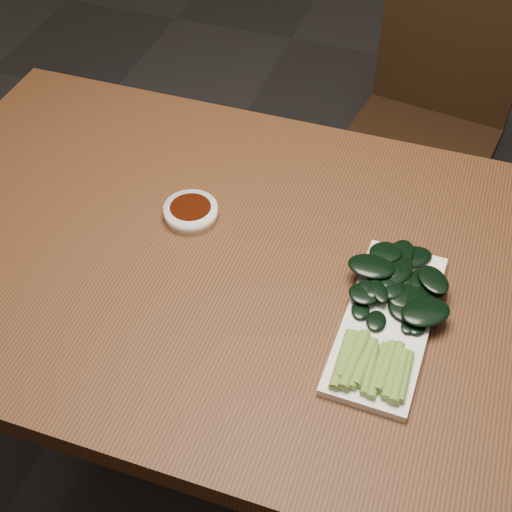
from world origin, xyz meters
name	(u,v)px	position (x,y,z in m)	size (l,w,h in m)	color
ground	(270,476)	(0.00, 0.00, 0.00)	(6.00, 6.00, 0.00)	#2C2929
table	(275,293)	(0.00, 0.00, 0.68)	(1.40, 0.80, 0.75)	#4F2C16
chair_far	(428,118)	(0.15, 0.89, 0.49)	(0.43, 0.43, 0.89)	black
sauce_bowl	(191,212)	(-0.18, 0.06, 0.76)	(0.09, 0.09, 0.03)	white
serving_plate	(387,322)	(0.20, -0.07, 0.76)	(0.14, 0.32, 0.01)	white
gai_lan	(392,305)	(0.20, -0.05, 0.78)	(0.18, 0.33, 0.03)	olive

